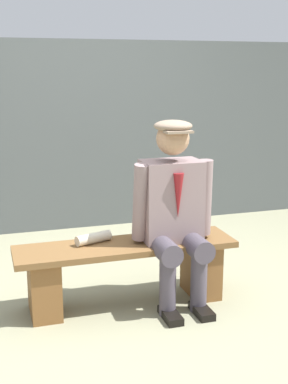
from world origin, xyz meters
name	(u,v)px	position (x,y,z in m)	size (l,w,h in m)	color
ground_plane	(126,303)	(0.00, 0.00, 0.00)	(30.00, 30.00, 0.00)	gray
bench	(126,267)	(0.00, 0.00, 0.27)	(1.50, 0.39, 0.44)	brown
seated_man	(174,207)	(-0.32, 0.06, 0.68)	(0.56, 0.56, 1.26)	gray
rolled_magazine	(93,238)	(0.21, -0.08, 0.47)	(0.07, 0.07, 0.25)	beige
stadium_wall	(74,136)	(0.00, -1.96, 0.93)	(12.00, 0.24, 1.86)	#505657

